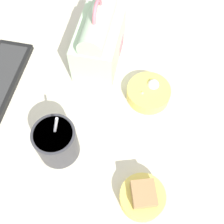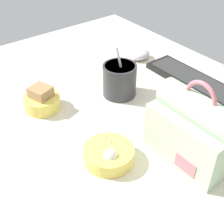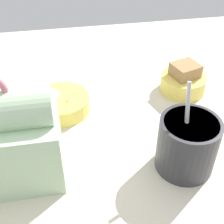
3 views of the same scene
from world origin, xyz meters
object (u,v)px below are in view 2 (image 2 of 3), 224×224
bento_bowl_sandwich (42,100)px  keyboard (198,83)px  computer_mouse (140,55)px  soup_cup (120,79)px  bento_bowl_snacks (109,154)px  lunch_bag (194,130)px

bento_bowl_sandwich → keyboard: bearing=66.6°
bento_bowl_sandwich → computer_mouse: bento_bowl_sandwich is taller
bento_bowl_sandwich → computer_mouse: (-6.07, 45.25, -0.98)cm
keyboard → soup_cup: size_ratio=2.26×
soup_cup → bento_bowl_sandwich: 25.18cm
bento_bowl_snacks → computer_mouse: bearing=130.5°
soup_cup → computer_mouse: bearing=123.7°
bento_bowl_snacks → computer_mouse: bento_bowl_snacks is taller
lunch_bag → bento_bowl_snacks: lunch_bag is taller
lunch_bag → bento_bowl_sandwich: 46.33cm
soup_cup → keyboard: bearing=63.2°
soup_cup → bento_bowl_sandwich: soup_cup is taller
keyboard → bento_bowl_snacks: bento_bowl_snacks is taller
keyboard → computer_mouse: size_ratio=4.65×
bento_bowl_snacks → computer_mouse: 55.74cm
lunch_bag → bento_bowl_sandwich: (-41.35, -20.12, -5.71)cm
lunch_bag → computer_mouse: size_ratio=2.58×
lunch_bag → bento_bowl_snacks: (-11.24, -17.27, -6.44)cm
bento_bowl_snacks → computer_mouse: (-36.18, 42.40, -0.25)cm
lunch_bag → bento_bowl_snacks: 21.59cm
lunch_bag → bento_bowl_snacks: size_ratio=1.75×
keyboard → lunch_bag: lunch_bag is taller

